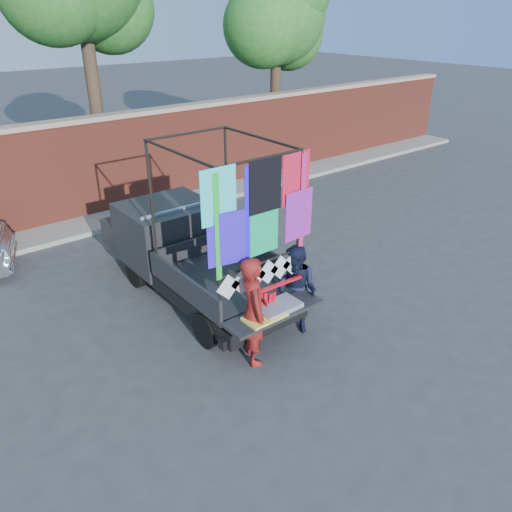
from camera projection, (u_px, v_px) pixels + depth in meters
ground at (249, 334)px, 8.63m from camera, size 90.00×90.00×0.00m
brick_wall at (85, 168)px, 12.95m from camera, size 30.00×0.45×2.61m
curb at (102, 222)px, 13.02m from camera, size 30.00×1.20×0.12m
tree_right at (279, 19)px, 16.39m from camera, size 4.20×3.30×6.62m
pickup_truck at (182, 249)px, 9.81m from camera, size 2.01×5.05×3.18m
woman at (254, 311)px, 7.63m from camera, size 0.67×0.78×1.81m
man at (296, 290)px, 8.43m from camera, size 0.79×0.90×1.58m
streamer_bundle at (271, 299)px, 7.94m from camera, size 1.03×0.09×0.70m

